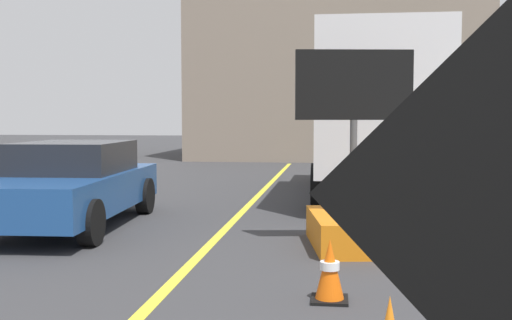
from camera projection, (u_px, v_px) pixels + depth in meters
The scene contains 7 objects.
lane_center_stripe at pixel (157, 298), 6.11m from camera, with size 0.14×36.00×0.01m, color yellow.
arrow_board_trailer at pixel (353, 212), 8.53m from camera, with size 1.59×1.94×2.70m.
box_truck at pixel (373, 113), 13.76m from camera, with size 2.59×7.61×3.51m.
pickup_car at pixel (71, 184), 10.14m from camera, with size 2.12×4.54×1.38m.
highway_guide_sign at pixel (416, 67), 20.32m from camera, with size 2.78×0.37×5.00m.
far_building_block at pixel (335, 70), 28.14m from camera, with size 12.18×8.40×7.85m, color gray.
traffic_cone_mid_lane at pixel (330, 271), 6.01m from camera, with size 0.36×0.36×0.61m.
Camera 1 is at (1.73, 0.17, 1.78)m, focal length 43.50 mm.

